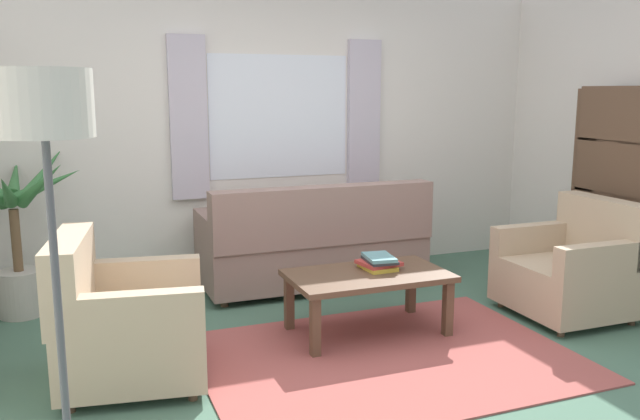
% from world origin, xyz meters
% --- Properties ---
extents(ground_plane, '(6.24, 6.24, 0.00)m').
position_xyz_m(ground_plane, '(0.00, 0.00, 0.00)').
color(ground_plane, '#476B56').
extents(wall_back, '(5.32, 0.12, 2.60)m').
position_xyz_m(wall_back, '(0.00, 2.26, 1.30)').
color(wall_back, silver).
rests_on(wall_back, ground_plane).
extents(window_with_curtains, '(1.98, 0.07, 1.40)m').
position_xyz_m(window_with_curtains, '(0.00, 2.18, 1.45)').
color(window_with_curtains, white).
extents(area_rug, '(2.34, 1.73, 0.01)m').
position_xyz_m(area_rug, '(0.00, 0.00, 0.01)').
color(area_rug, '#9E4C47').
rests_on(area_rug, ground_plane).
extents(couch, '(1.90, 0.82, 0.92)m').
position_xyz_m(couch, '(0.11, 1.61, 0.37)').
color(couch, gray).
rests_on(couch, ground_plane).
extents(armchair_left, '(0.94, 0.96, 0.88)m').
position_xyz_m(armchair_left, '(-1.59, 0.28, 0.35)').
color(armchair_left, tan).
rests_on(armchair_left, ground_plane).
extents(armchair_right, '(0.83, 0.85, 0.88)m').
position_xyz_m(armchair_right, '(1.69, 0.24, 0.35)').
color(armchair_right, tan).
rests_on(armchair_right, ground_plane).
extents(coffee_table, '(1.10, 0.64, 0.44)m').
position_xyz_m(coffee_table, '(0.07, 0.45, 0.38)').
color(coffee_table, brown).
rests_on(coffee_table, ground_plane).
extents(book_stack_on_table, '(0.29, 0.30, 0.10)m').
position_xyz_m(book_stack_on_table, '(0.19, 0.51, 0.49)').
color(book_stack_on_table, gold).
rests_on(book_stack_on_table, coffee_table).
extents(potted_plant, '(1.13, 1.09, 1.28)m').
position_xyz_m(potted_plant, '(-2.22, 1.75, 0.64)').
color(potted_plant, '#B7B2A8').
rests_on(potted_plant, ground_plane).
extents(bookshelf, '(0.30, 0.94, 1.72)m').
position_xyz_m(bookshelf, '(2.35, 0.42, 0.78)').
color(bookshelf, brown).
rests_on(bookshelf, ground_plane).
extents(standing_lamp, '(0.34, 0.34, 1.76)m').
position_xyz_m(standing_lamp, '(-1.89, -1.01, 1.49)').
color(standing_lamp, '#4C4C51').
rests_on(standing_lamp, ground_plane).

